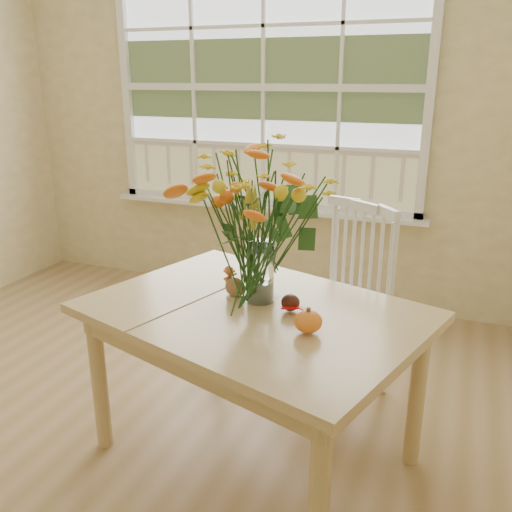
% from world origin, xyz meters
% --- Properties ---
extents(floor, '(4.00, 4.50, 0.01)m').
position_xyz_m(floor, '(0.00, 0.00, -0.01)').
color(floor, '#9B7B4B').
rests_on(floor, ground).
extents(wall_back, '(4.00, 0.02, 2.70)m').
position_xyz_m(wall_back, '(0.00, 2.25, 1.35)').
color(wall_back, '#C7B67F').
rests_on(wall_back, floor).
extents(window, '(2.42, 0.12, 1.74)m').
position_xyz_m(window, '(0.00, 2.21, 1.53)').
color(window, silver).
rests_on(window, wall_back).
extents(dining_table, '(1.56, 1.30, 0.71)m').
position_xyz_m(dining_table, '(0.65, 0.40, 0.62)').
color(dining_table, tan).
rests_on(dining_table, floor).
extents(windsor_chair, '(0.62, 0.62, 0.99)m').
position_xyz_m(windsor_chair, '(0.89, 1.11, 0.56)').
color(windsor_chair, white).
rests_on(windsor_chair, floor).
extents(flower_vase, '(0.55, 0.55, 0.65)m').
position_xyz_m(flower_vase, '(0.65, 0.48, 1.10)').
color(flower_vase, white).
rests_on(flower_vase, dining_table).
extents(pumpkin, '(0.11, 0.11, 0.08)m').
position_xyz_m(pumpkin, '(0.92, 0.26, 0.76)').
color(pumpkin, orange).
rests_on(pumpkin, dining_table).
extents(turkey_figurine, '(0.12, 0.10, 0.12)m').
position_xyz_m(turkey_figurine, '(0.54, 0.47, 0.76)').
color(turkey_figurine, '#CCB78C').
rests_on(turkey_figurine, dining_table).
extents(dark_gourd, '(0.13, 0.09, 0.07)m').
position_xyz_m(dark_gourd, '(0.80, 0.42, 0.75)').
color(dark_gourd, '#38160F').
rests_on(dark_gourd, dining_table).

